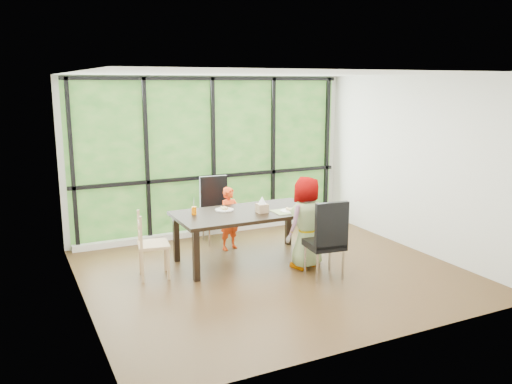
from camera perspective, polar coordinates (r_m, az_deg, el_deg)
ground at (r=7.35m, az=1.83°, el=-8.75°), size 5.00×5.00×0.00m
back_wall at (r=9.02m, az=-4.80°, el=3.94°), size 5.00×0.00×5.00m
foliage_backdrop at (r=9.00m, az=-4.75°, el=3.92°), size 4.80×0.02×2.65m
window_mullions at (r=8.96m, az=-4.66°, el=3.89°), size 4.80×0.06×2.65m
window_sill at (r=9.20m, az=-4.43°, el=-4.19°), size 4.80×0.12×0.10m
dining_table at (r=7.69m, az=-1.00°, el=-4.85°), size 2.12×1.14×0.75m
chair_window_leather at (r=8.55m, az=-4.27°, el=-2.02°), size 0.50×0.50×1.08m
chair_interior_leather at (r=7.07m, az=7.47°, el=-5.07°), size 0.51×0.51×1.08m
chair_end_beech at (r=7.20m, az=-11.12°, el=-5.65°), size 0.46×0.48×0.90m
child_toddler at (r=8.22m, az=-2.89°, el=-2.87°), size 0.42×0.33×1.00m
child_older at (r=7.39m, az=5.30°, el=-3.35°), size 0.74×0.60×1.31m
placemat at (r=7.62m, az=3.53°, el=-2.10°), size 0.45×0.33×0.01m
plate_far at (r=7.67m, az=-3.47°, el=-1.95°), size 0.27×0.27×0.02m
plate_near at (r=7.61m, az=3.58°, el=-2.07°), size 0.24×0.24×0.02m
orange_cup at (r=7.46m, az=-6.79°, el=-2.03°), size 0.07×0.07×0.11m
green_cup at (r=7.72m, az=5.49°, el=-1.54°), size 0.07×0.07×0.11m
tissue_box at (r=7.52m, az=0.67°, el=-1.78°), size 0.15×0.15×0.13m
crepe_rolls_far at (r=7.67m, az=-3.47°, el=-1.76°), size 0.10×0.12×0.04m
crepe_rolls_near at (r=7.61m, az=3.58°, el=-1.88°), size 0.05×0.12×0.04m
straw_white at (r=7.44m, az=-6.80°, el=-1.31°), size 0.01×0.04×0.20m
straw_pink at (r=7.69m, az=5.50°, el=-0.84°), size 0.01×0.04×0.20m
tissue at (r=7.50m, az=0.67°, el=-0.89°), size 0.12×0.12×0.11m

